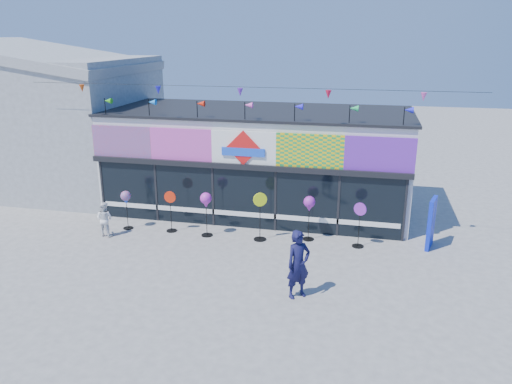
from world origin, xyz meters
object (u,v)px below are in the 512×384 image
(blue_sign, at_px, (431,223))
(spinner_4, at_px, (309,205))
(spinner_1, at_px, (171,210))
(spinner_0, at_px, (126,199))
(spinner_5, at_px, (359,224))
(adult_man, at_px, (298,264))
(spinner_2, at_px, (206,201))
(spinner_3, at_px, (260,215))
(child, at_px, (105,219))

(blue_sign, height_order, spinner_4, blue_sign)
(blue_sign, bearing_deg, spinner_1, -161.21)
(spinner_0, bearing_deg, spinner_5, 1.35)
(spinner_1, bearing_deg, spinner_0, -176.15)
(adult_man, bearing_deg, spinner_1, 104.65)
(adult_man, bearing_deg, spinner_2, 96.76)
(blue_sign, distance_m, spinner_1, 9.23)
(spinner_5, bearing_deg, adult_man, -111.74)
(blue_sign, relative_size, adult_man, 0.90)
(spinner_1, xyz_separation_m, spinner_3, (3.39, -0.07, 0.11))
(child, bearing_deg, spinner_5, -167.31)
(spinner_3, relative_size, adult_man, 0.90)
(spinner_0, relative_size, spinner_3, 0.84)
(spinner_2, xyz_separation_m, spinner_3, (1.97, 0.05, -0.38))
(spinner_2, distance_m, spinner_5, 5.43)
(spinner_4, bearing_deg, spinner_0, -176.28)
(spinner_3, distance_m, child, 5.64)
(spinner_3, bearing_deg, spinner_5, 2.64)
(spinner_3, xyz_separation_m, adult_man, (1.89, -3.71, 0.05))
(spinner_5, distance_m, child, 9.06)
(blue_sign, xyz_separation_m, adult_man, (-3.93, -4.36, 0.09))
(spinner_1, relative_size, child, 1.21)
(spinner_0, distance_m, spinner_5, 8.54)
(spinner_4, distance_m, adult_man, 4.13)
(spinner_1, xyz_separation_m, spinner_2, (1.42, -0.12, 0.49))
(spinner_0, height_order, spinner_1, spinner_1)
(spinner_3, xyz_separation_m, child, (-5.57, -0.86, -0.29))
(spinner_0, bearing_deg, spinner_4, 3.72)
(blue_sign, bearing_deg, spinner_0, -161.17)
(spinner_3, bearing_deg, spinner_4, 13.32)
(spinner_4, bearing_deg, adult_man, -87.10)
(child, bearing_deg, spinner_1, -150.68)
(spinner_5, bearing_deg, blue_sign, 11.51)
(spinner_0, xyz_separation_m, child, (-0.47, -0.81, -0.55))
(spinner_4, bearing_deg, spinner_5, -7.79)
(spinner_0, distance_m, spinner_4, 6.79)
(spinner_1, bearing_deg, child, -156.94)
(spinner_2, relative_size, spinner_4, 1.01)
(spinner_2, bearing_deg, spinner_4, 6.95)
(blue_sign, xyz_separation_m, spinner_0, (-10.92, -0.69, 0.30))
(spinner_0, bearing_deg, spinner_3, 0.48)
(spinner_1, bearing_deg, spinner_4, 3.68)
(blue_sign, height_order, child, blue_sign)
(spinner_1, height_order, spinner_4, spinner_4)
(spinner_0, bearing_deg, adult_man, -27.73)
(blue_sign, distance_m, child, 11.49)
(spinner_2, relative_size, child, 1.28)
(spinner_1, distance_m, spinner_2, 1.50)
(blue_sign, distance_m, spinner_3, 5.86)
(blue_sign, height_order, spinner_5, blue_sign)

